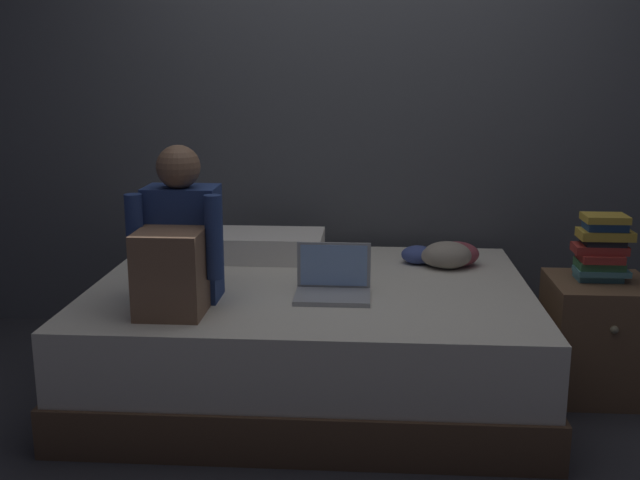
% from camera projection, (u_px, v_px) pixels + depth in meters
% --- Properties ---
extents(ground_plane, '(8.00, 8.00, 0.00)m').
position_uv_depth(ground_plane, '(352.00, 417.00, 3.23)').
color(ground_plane, '#2D2D33').
extents(wall_back, '(5.60, 0.10, 2.70)m').
position_uv_depth(wall_back, '(360.00, 88.00, 4.09)').
color(wall_back, '#4C4F54').
rests_on(wall_back, ground_plane).
extents(bed, '(2.00, 1.50, 0.50)m').
position_uv_depth(bed, '(311.00, 336.00, 3.48)').
color(bed, brown).
rests_on(bed, ground_plane).
extents(nightstand, '(0.44, 0.46, 0.53)m').
position_uv_depth(nightstand, '(597.00, 338.00, 3.41)').
color(nightstand, brown).
rests_on(nightstand, ground_plane).
extents(person_sitting, '(0.39, 0.44, 0.66)m').
position_uv_depth(person_sitting, '(178.00, 246.00, 3.06)').
color(person_sitting, navy).
rests_on(person_sitting, bed).
extents(laptop, '(0.32, 0.23, 0.22)m').
position_uv_depth(laptop, '(333.00, 284.00, 3.22)').
color(laptop, '#9EA0A5').
rests_on(laptop, bed).
extents(pillow, '(0.56, 0.36, 0.13)m').
position_uv_depth(pillow, '(268.00, 245.00, 3.86)').
color(pillow, silver).
rests_on(pillow, bed).
extents(book_stack, '(0.25, 0.16, 0.30)m').
position_uv_depth(book_stack, '(602.00, 248.00, 3.33)').
color(book_stack, teal).
rests_on(book_stack, nightstand).
extents(clothes_pile, '(0.38, 0.24, 0.13)m').
position_uv_depth(clothes_pile, '(445.00, 255.00, 3.69)').
color(clothes_pile, '#3D4C8E').
rests_on(clothes_pile, bed).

